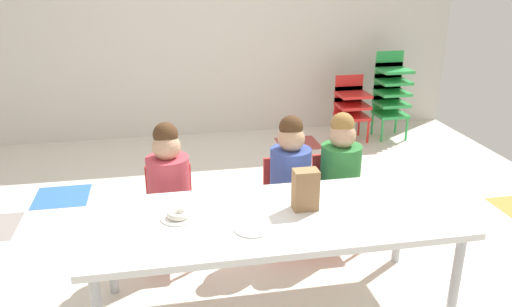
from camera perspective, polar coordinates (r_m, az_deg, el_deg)
name	(u,v)px	position (r m, az deg, el deg)	size (l,w,h in m)	color
ground_plane	(241,237)	(3.63, -1.64, -9.32)	(5.56, 4.75, 0.02)	silver
back_wall	(204,15)	(5.53, -5.87, 15.13)	(5.56, 0.10, 2.56)	beige
craft_table	(275,223)	(2.66, 2.11, -7.76)	(1.91, 0.76, 0.58)	white
seated_child_near_camera	(169,181)	(3.15, -9.78, -3.02)	(0.32, 0.31, 0.92)	red
seated_child_middle_seat	(290,172)	(3.24, 3.83, -2.03)	(0.32, 0.31, 0.92)	red
seated_child_far_right	(340,168)	(3.34, 9.40, -1.59)	(0.32, 0.31, 0.92)	red
kid_chair_red_stack	(351,103)	(5.52, 10.63, 5.56)	(0.32, 0.30, 0.68)	red
kid_chair_green_stack	(391,90)	(5.66, 14.88, 6.87)	(0.32, 0.30, 0.92)	green
paper_bag_brown	(305,190)	(2.67, 5.56, -4.05)	(0.13, 0.09, 0.22)	#9E754C
paper_plate_near_edge	(179,218)	(2.63, -8.67, -7.13)	(0.18, 0.18, 0.01)	white
paper_plate_center_table	(253,229)	(2.51, -0.39, -8.43)	(0.18, 0.18, 0.01)	white
donut_powdered_on_plate	(178,214)	(2.62, -8.69, -6.73)	(0.12, 0.12, 0.03)	white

